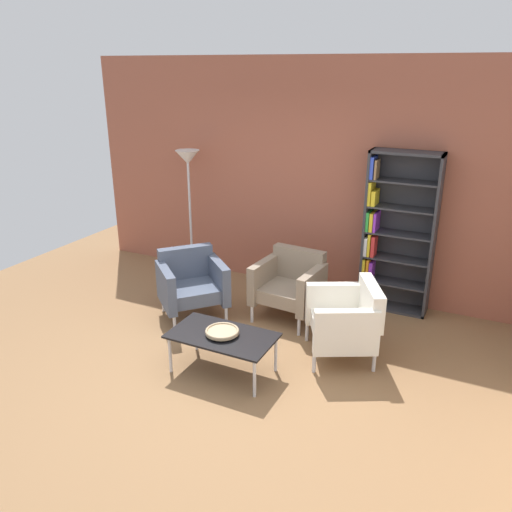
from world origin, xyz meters
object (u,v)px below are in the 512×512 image
object	(u,v)px
armchair_by_bookshelf	(191,283)
floor_lamp_torchiere	(188,172)
bookshelf_tall	(393,234)
armchair_corner_red	(290,284)
decorative_bowl	(222,331)
coffee_table_low	(223,338)
armchair_near_window	(347,319)

from	to	relation	value
armchair_by_bookshelf	floor_lamp_torchiere	size ratio (longest dim) A/B	0.55
bookshelf_tall	armchair_corner_red	xyz separation A→B (m)	(-0.97, -0.77, -0.51)
decorative_bowl	armchair_by_bookshelf	bearing A→B (deg)	136.16
coffee_table_low	decorative_bowl	size ratio (longest dim) A/B	3.12
coffee_table_low	decorative_bowl	xyz separation A→B (m)	(0.00, -0.00, 0.07)
bookshelf_tall	floor_lamp_torchiere	world-z (taller)	bookshelf_tall
bookshelf_tall	armchair_near_window	distance (m)	1.43
coffee_table_low	floor_lamp_torchiere	size ratio (longest dim) A/B	0.57
decorative_bowl	armchair_near_window	xyz separation A→B (m)	(0.97, 0.81, -0.02)
coffee_table_low	decorative_bowl	world-z (taller)	decorative_bowl
bookshelf_tall	floor_lamp_torchiere	distance (m)	2.76
bookshelf_tall	decorative_bowl	xyz separation A→B (m)	(-1.09, -2.13, -0.49)
bookshelf_tall	armchair_corner_red	bearing A→B (deg)	-141.49
coffee_table_low	floor_lamp_torchiere	distance (m)	2.75
decorative_bowl	armchair_by_bookshelf	xyz separation A→B (m)	(-0.92, 0.88, -0.02)
armchair_corner_red	armchair_near_window	size ratio (longest dim) A/B	0.84
decorative_bowl	floor_lamp_torchiere	bearing A→B (deg)	129.38
bookshelf_tall	coffee_table_low	xyz separation A→B (m)	(-1.09, -2.13, -0.56)
armchair_by_bookshelf	armchair_near_window	xyz separation A→B (m)	(1.89, -0.08, 0.00)
armchair_corner_red	armchair_by_bookshelf	size ratio (longest dim) A/B	0.82
armchair_near_window	bookshelf_tall	bearing A→B (deg)	147.19
floor_lamp_torchiere	decorative_bowl	bearing A→B (deg)	-50.62
coffee_table_low	armchair_near_window	size ratio (longest dim) A/B	1.08
coffee_table_low	armchair_corner_red	xyz separation A→B (m)	(0.12, 1.36, 0.05)
bookshelf_tall	armchair_corner_red	distance (m)	1.34
decorative_bowl	armchair_corner_red	xyz separation A→B (m)	(0.12, 1.36, -0.02)
armchair_near_window	floor_lamp_torchiere	size ratio (longest dim) A/B	0.53
armchair_near_window	decorative_bowl	bearing A→B (deg)	-77.58
decorative_bowl	floor_lamp_torchiere	world-z (taller)	floor_lamp_torchiere
decorative_bowl	armchair_corner_red	world-z (taller)	armchair_corner_red
armchair_corner_red	floor_lamp_torchiere	xyz separation A→B (m)	(-1.73, 0.60, 1.03)
coffee_table_low	armchair_corner_red	world-z (taller)	armchair_corner_red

